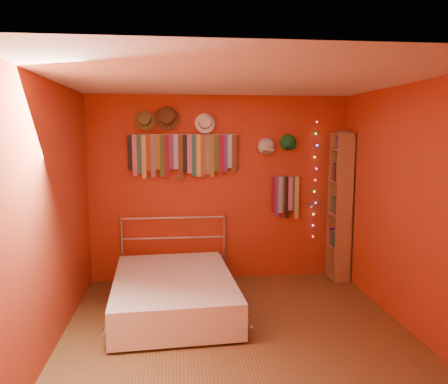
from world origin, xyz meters
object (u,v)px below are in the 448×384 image
object	(u,v)px
bed	(174,292)
tie_rack	(183,154)
reading_lamp	(311,207)
bookshelf	(343,206)

from	to	relation	value
bed	tie_rack	bearing A→B (deg)	79.18
reading_lamp	bed	world-z (taller)	reading_lamp
reading_lamp	bookshelf	size ratio (longest dim) A/B	0.15
bookshelf	bed	xyz separation A→B (m)	(-2.30, -0.85, -0.80)
reading_lamp	bed	size ratio (longest dim) A/B	0.15
tie_rack	reading_lamp	bearing A→B (deg)	-5.39
bed	bookshelf	bearing A→B (deg)	17.28
tie_rack	reading_lamp	size ratio (longest dim) A/B	4.97
reading_lamp	bookshelf	distance (m)	0.45
reading_lamp	bookshelf	world-z (taller)	bookshelf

